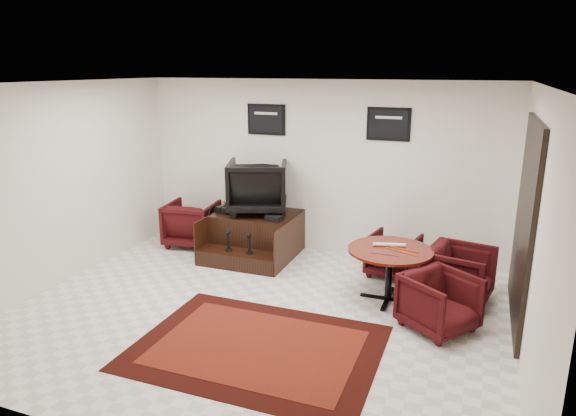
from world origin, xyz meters
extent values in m
plane|color=white|center=(0.00, 0.00, 0.00)|extent=(6.00, 6.00, 0.00)
cube|color=white|center=(0.00, 2.50, 1.40)|extent=(6.00, 0.02, 2.80)
cube|color=white|center=(0.00, -2.50, 1.40)|extent=(6.00, 0.02, 2.80)
cube|color=white|center=(-3.00, 0.00, 1.40)|extent=(0.02, 5.00, 2.80)
cube|color=white|center=(3.00, 0.00, 1.40)|extent=(0.02, 5.00, 2.80)
cube|color=white|center=(0.00, 0.00, 2.80)|extent=(6.00, 5.00, 0.02)
cube|color=black|center=(2.97, 0.70, 1.30)|extent=(0.05, 1.90, 2.30)
cube|color=black|center=(2.96, 0.70, 1.30)|extent=(0.02, 1.72, 2.12)
cube|color=black|center=(2.97, 0.70, 1.30)|extent=(0.03, 0.05, 2.12)
cube|color=black|center=(-0.90, 2.48, 2.15)|extent=(0.66, 0.03, 0.50)
cube|color=black|center=(-0.90, 2.46, 2.15)|extent=(0.58, 0.01, 0.42)
cube|color=silver|center=(-0.90, 2.46, 2.25)|extent=(0.40, 0.00, 0.04)
cube|color=black|center=(1.10, 2.48, 2.15)|extent=(0.66, 0.03, 0.50)
cube|color=black|center=(1.10, 2.46, 2.15)|extent=(0.58, 0.01, 0.42)
cube|color=silver|center=(1.10, 2.46, 2.25)|extent=(0.40, 0.00, 0.04)
cube|color=black|center=(0.34, -0.74, 0.00)|extent=(2.64, 1.98, 0.01)
cube|color=#58150C|center=(0.34, -0.74, 0.01)|extent=(2.17, 1.51, 0.01)
cube|color=black|center=(-0.88, 2.00, 0.34)|extent=(1.33, 0.98, 0.69)
cube|color=black|center=(-0.88, 1.31, 0.12)|extent=(1.33, 0.39, 0.25)
cube|color=black|center=(-1.54, 1.80, 0.34)|extent=(0.02, 1.37, 0.69)
cube|color=black|center=(-0.22, 1.80, 0.34)|extent=(0.02, 1.37, 0.69)
cylinder|color=black|center=(-1.06, 1.31, 0.26)|extent=(0.11, 0.11, 0.02)
cylinder|color=black|center=(-1.06, 1.31, 0.39)|extent=(0.04, 0.04, 0.24)
sphere|color=black|center=(-1.06, 1.31, 0.54)|extent=(0.07, 0.07, 0.07)
cylinder|color=black|center=(-0.71, 1.31, 0.26)|extent=(0.11, 0.11, 0.02)
cylinder|color=black|center=(-0.71, 1.31, 0.39)|extent=(0.04, 0.04, 0.24)
sphere|color=black|center=(-0.71, 1.31, 0.54)|extent=(0.07, 0.07, 0.07)
imported|color=black|center=(-0.88, 2.05, 1.16)|extent=(1.16, 1.12, 0.95)
cube|color=black|center=(-1.42, 1.88, 0.74)|extent=(0.17, 0.30, 0.10)
cube|color=black|center=(-1.31, 1.85, 0.74)|extent=(0.17, 0.30, 0.10)
cube|color=black|center=(-0.45, 1.68, 0.73)|extent=(0.27, 0.21, 0.08)
imported|color=black|center=(-2.10, 1.98, 0.42)|extent=(0.91, 0.86, 0.83)
cylinder|color=#451409|center=(1.47, 0.97, 0.70)|extent=(1.09, 1.09, 0.03)
cylinder|color=black|center=(1.47, 0.97, 0.36)|extent=(0.09, 0.09, 0.64)
cube|color=black|center=(1.47, 0.97, 0.01)|extent=(0.73, 0.06, 0.03)
cube|color=black|center=(1.47, 0.97, 0.01)|extent=(0.06, 0.73, 0.03)
imported|color=black|center=(1.38, 1.84, 0.35)|extent=(0.78, 0.74, 0.69)
imported|color=black|center=(2.33, 1.30, 0.40)|extent=(0.88, 0.91, 0.80)
imported|color=black|center=(2.15, 0.39, 0.37)|extent=(0.98, 0.99, 0.75)
cylinder|color=silver|center=(1.44, 1.06, 0.74)|extent=(0.42, 0.15, 0.05)
cylinder|color=#CF430B|center=(1.61, 0.91, 0.72)|extent=(0.42, 0.18, 0.01)
cylinder|color=#CF430B|center=(1.61, 1.01, 0.72)|extent=(0.44, 0.12, 0.01)
cylinder|color=#4C1933|center=(1.31, 0.74, 0.72)|extent=(0.10, 0.01, 0.01)
cylinder|color=#4C1933|center=(1.37, 0.74, 0.72)|extent=(0.10, 0.01, 0.01)
cylinder|color=#4C1933|center=(1.43, 0.74, 0.72)|extent=(0.10, 0.01, 0.01)
cylinder|color=#4C1933|center=(1.49, 0.74, 0.72)|extent=(0.10, 0.01, 0.01)
cylinder|color=#4C1933|center=(1.55, 0.74, 0.72)|extent=(0.10, 0.01, 0.01)
camera|label=1|loc=(2.44, -5.33, 2.98)|focal=32.00mm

